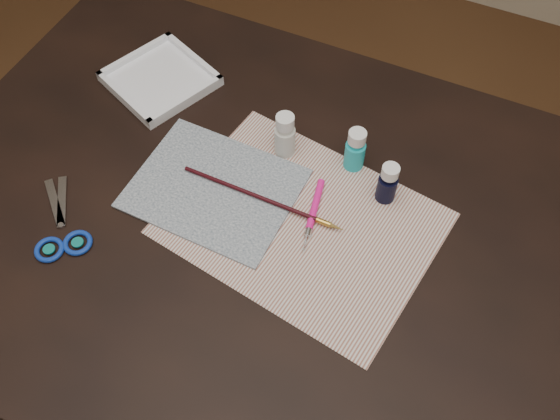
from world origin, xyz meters
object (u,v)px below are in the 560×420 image
at_px(paint_bottle_navy, 388,183).
at_px(paint_bottle_white, 285,135).
at_px(paper, 302,223).
at_px(palette_tray, 160,78).
at_px(canvas, 214,188).
at_px(paint_bottle_cyan, 355,150).
at_px(scissors, 56,218).

bearing_deg(paint_bottle_navy, paint_bottle_white, 174.00).
xyz_separation_m(paper, paint_bottle_navy, (0.11, 0.11, 0.04)).
xyz_separation_m(paper, palette_tray, (-0.39, 0.19, 0.01)).
distance_m(canvas, paint_bottle_white, 0.16).
height_order(paint_bottle_white, palette_tray, paint_bottle_white).
distance_m(paint_bottle_cyan, scissors, 0.52).
bearing_deg(paint_bottle_white, scissors, -134.00).
xyz_separation_m(paint_bottle_cyan, scissors, (-0.41, -0.32, -0.04)).
relative_size(paint_bottle_white, palette_tray, 0.51).
xyz_separation_m(paper, paint_bottle_white, (-0.09, 0.13, 0.04)).
bearing_deg(scissors, paint_bottle_navy, -108.66).
distance_m(paper, paint_bottle_navy, 0.16).
bearing_deg(canvas, palette_tray, 139.69).
xyz_separation_m(canvas, paint_bottle_cyan, (0.20, 0.15, 0.04)).
height_order(paper, paint_bottle_white, paint_bottle_white).
relative_size(paint_bottle_navy, palette_tray, 0.46).
xyz_separation_m(paint_bottle_cyan, palette_tray, (-0.42, 0.03, -0.03)).
height_order(paint_bottle_cyan, scissors, paint_bottle_cyan).
height_order(paper, paint_bottle_navy, paint_bottle_navy).
relative_size(canvas, paint_bottle_navy, 3.36).
bearing_deg(scissors, paint_bottle_cyan, -100.47).
bearing_deg(paint_bottle_navy, paint_bottle_cyan, 150.12).
bearing_deg(scissors, paper, -114.43).
bearing_deg(paint_bottle_cyan, paint_bottle_navy, -29.88).
bearing_deg(paper, canvas, 179.89).
bearing_deg(paper, paint_bottle_navy, 45.42).
distance_m(canvas, paint_bottle_cyan, 0.25).
relative_size(paint_bottle_navy, scissors, 0.44).
bearing_deg(paint_bottle_cyan, paper, -102.14).
bearing_deg(paint_bottle_navy, canvas, -158.41).
relative_size(paper, paint_bottle_white, 4.70).
height_order(paint_bottle_cyan, paint_bottle_navy, paint_bottle_cyan).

